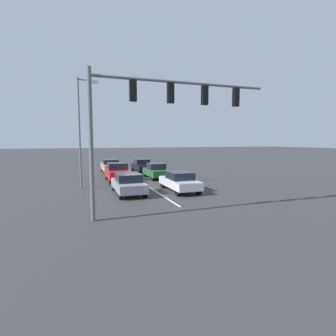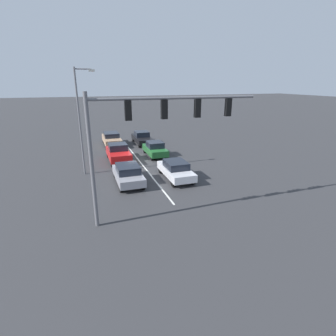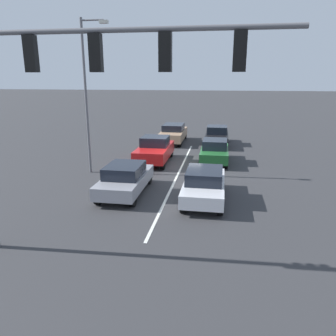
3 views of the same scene
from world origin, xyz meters
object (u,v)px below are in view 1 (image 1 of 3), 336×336
(car_gray_midlane_front, at_px, (128,183))
(car_tan_midlane_third, at_px, (111,166))
(car_darkgreen_leftlane_second, at_px, (156,171))
(car_black_leftlane_third, at_px, (142,165))
(car_silver_leftlane_front, at_px, (180,181))
(street_lamp_right_shoulder, at_px, (81,127))
(traffic_signal_gantry, at_px, (157,108))
(car_red_midlane_second, at_px, (118,172))

(car_gray_midlane_front, bearing_deg, car_tan_midlane_third, -91.60)
(car_darkgreen_leftlane_second, distance_m, car_black_leftlane_third, 5.81)
(car_darkgreen_leftlane_second, xyz_separation_m, car_black_leftlane_third, (-0.01, -5.81, 0.01))
(car_silver_leftlane_front, distance_m, street_lamp_right_shoulder, 8.40)
(car_black_leftlane_third, distance_m, traffic_signal_gantry, 18.89)
(car_gray_midlane_front, xyz_separation_m, traffic_signal_gantry, (-0.37, 5.57, 4.46))
(car_silver_leftlane_front, bearing_deg, car_darkgreen_leftlane_second, -92.20)
(car_darkgreen_leftlane_second, relative_size, car_red_midlane_second, 0.93)
(car_tan_midlane_third, xyz_separation_m, car_black_leftlane_third, (-3.62, 0.37, -0.05))
(car_red_midlane_second, relative_size, car_tan_midlane_third, 0.91)
(car_black_leftlane_third, bearing_deg, car_tan_midlane_third, -5.85)
(car_black_leftlane_third, height_order, traffic_signal_gantry, traffic_signal_gantry)
(car_silver_leftlane_front, bearing_deg, street_lamp_right_shoulder, -27.01)
(car_red_midlane_second, xyz_separation_m, street_lamp_right_shoulder, (3.05, 2.88, 3.88))
(car_silver_leftlane_front, distance_m, car_red_midlane_second, 7.18)
(car_darkgreen_leftlane_second, relative_size, traffic_signal_gantry, 0.45)
(car_black_leftlane_third, xyz_separation_m, street_lamp_right_shoulder, (6.87, 9.30, 3.95))
(car_gray_midlane_front, distance_m, street_lamp_right_shoulder, 5.82)
(car_gray_midlane_front, bearing_deg, street_lamp_right_shoulder, -47.38)
(street_lamp_right_shoulder, bearing_deg, car_red_midlane_second, -136.64)
(car_gray_midlane_front, distance_m, car_red_midlane_second, 6.03)
(car_red_midlane_second, bearing_deg, car_darkgreen_leftlane_second, -170.95)
(car_darkgreen_leftlane_second, bearing_deg, car_tan_midlane_third, -59.72)
(car_darkgreen_leftlane_second, height_order, traffic_signal_gantry, traffic_signal_gantry)
(car_silver_leftlane_front, height_order, car_black_leftlane_third, car_black_leftlane_third)
(car_tan_midlane_third, bearing_deg, car_gray_midlane_front, 88.40)
(car_gray_midlane_front, xyz_separation_m, car_darkgreen_leftlane_second, (-3.97, -6.63, 0.01))
(car_black_leftlane_third, bearing_deg, traffic_signal_gantry, 78.66)
(car_tan_midlane_third, distance_m, traffic_signal_gantry, 18.90)
(car_gray_midlane_front, distance_m, car_black_leftlane_third, 13.06)
(car_darkgreen_leftlane_second, bearing_deg, car_silver_leftlane_front, 87.80)
(car_silver_leftlane_front, distance_m, car_tan_midlane_third, 13.46)
(car_red_midlane_second, xyz_separation_m, traffic_signal_gantry, (-0.21, 11.59, 4.37))
(car_gray_midlane_front, xyz_separation_m, car_red_midlane_second, (-0.16, -6.02, 0.08))
(car_red_midlane_second, xyz_separation_m, car_black_leftlane_third, (-3.82, -6.42, -0.06))
(car_red_midlane_second, height_order, traffic_signal_gantry, traffic_signal_gantry)
(car_silver_leftlane_front, height_order, car_darkgreen_leftlane_second, car_darkgreen_leftlane_second)
(traffic_signal_gantry, bearing_deg, car_red_midlane_second, -88.97)
(car_gray_midlane_front, xyz_separation_m, car_black_leftlane_third, (-3.98, -12.44, 0.02))
(car_black_leftlane_third, height_order, street_lamp_right_shoulder, street_lamp_right_shoulder)
(car_darkgreen_leftlane_second, xyz_separation_m, car_red_midlane_second, (3.80, 0.61, 0.08))
(street_lamp_right_shoulder, bearing_deg, car_silver_leftlane_front, 152.99)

